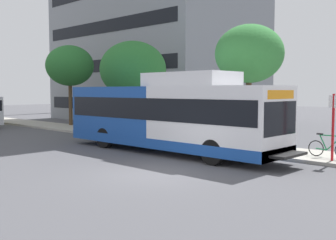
# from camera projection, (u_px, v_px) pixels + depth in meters

# --- Properties ---
(ground_plane) EXTENTS (120.00, 120.00, 0.00)m
(ground_plane) POSITION_uv_depth(u_px,v_px,m) (38.00, 150.00, 19.42)
(ground_plane) COLOR #4C4C51
(sidewalk_curb) EXTENTS (3.00, 56.00, 0.14)m
(sidewalk_curb) POSITION_uv_depth(u_px,v_px,m) (169.00, 140.00, 23.06)
(sidewalk_curb) COLOR #A8A399
(sidewalk_curb) RESTS_ON ground
(transit_bus) EXTENTS (2.58, 12.25, 3.65)m
(transit_bus) POSITION_uv_depth(u_px,v_px,m) (168.00, 116.00, 18.66)
(transit_bus) COLOR white
(transit_bus) RESTS_ON ground
(bus_stop_sign_pole) EXTENTS (0.10, 0.36, 2.60)m
(bus_stop_sign_pole) POSITION_uv_depth(u_px,v_px,m) (333.00, 122.00, 15.60)
(bus_stop_sign_pole) COLOR red
(bus_stop_sign_pole) RESTS_ON sidewalk_curb
(bicycle_parked) EXTENTS (0.52, 1.76, 1.02)m
(bicycle_parked) POSITION_uv_depth(u_px,v_px,m) (329.00, 147.00, 16.42)
(bicycle_parked) COLOR black
(bicycle_parked) RESTS_ON sidewalk_curb
(street_tree_near_stop) EXTENTS (3.37, 3.37, 5.96)m
(street_tree_near_stop) POSITION_uv_depth(u_px,v_px,m) (249.00, 54.00, 19.83)
(street_tree_near_stop) COLOR #4C3823
(street_tree_near_stop) RESTS_ON sidewalk_curb
(street_tree_mid_block) EXTENTS (4.27, 4.27, 5.90)m
(street_tree_mid_block) POSITION_uv_depth(u_px,v_px,m) (133.00, 70.00, 25.98)
(street_tree_mid_block) COLOR #4C3823
(street_tree_mid_block) RESTS_ON sidewalk_curb
(street_tree_far_block) EXTENTS (3.73, 3.73, 6.26)m
(street_tree_far_block) POSITION_uv_depth(u_px,v_px,m) (70.00, 66.00, 31.68)
(street_tree_far_block) COLOR #4C3823
(street_tree_far_block) RESTS_ON sidewalk_curb
(lattice_comm_tower) EXTENTS (1.10, 1.10, 23.15)m
(lattice_comm_tower) POSITION_uv_depth(u_px,v_px,m) (79.00, 56.00, 54.54)
(lattice_comm_tower) COLOR #B7B7BC
(lattice_comm_tower) RESTS_ON ground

